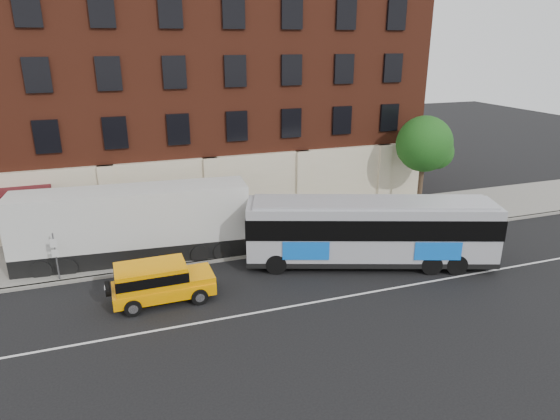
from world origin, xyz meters
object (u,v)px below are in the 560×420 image
object	(u,v)px
yellow_suv	(158,280)
street_tree	(425,146)
city_bus	(371,230)
shipping_container	(134,226)
sign_pole	(56,254)

from	to	relation	value
yellow_suv	street_tree	bearing A→B (deg)	20.50
city_bus	shipping_container	bearing A→B (deg)	158.69
street_tree	city_bus	bearing A→B (deg)	-139.12
city_bus	yellow_suv	bearing A→B (deg)	-177.92
street_tree	city_bus	world-z (taller)	street_tree
street_tree	shipping_container	xyz separation A→B (m)	(-18.43, -1.88, -2.50)
sign_pole	shipping_container	bearing A→B (deg)	21.91
yellow_suv	shipping_container	xyz separation A→B (m)	(-0.67, 4.75, 0.90)
yellow_suv	sign_pole	bearing A→B (deg)	142.41
yellow_suv	shipping_container	size ratio (longest dim) A/B	0.39
street_tree	yellow_suv	bearing A→B (deg)	-159.50
sign_pole	street_tree	distance (m)	22.49
yellow_suv	city_bus	bearing A→B (deg)	2.08
street_tree	city_bus	size ratio (longest dim) A/B	0.49
sign_pole	yellow_suv	world-z (taller)	sign_pole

